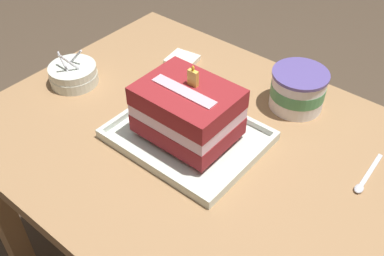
{
  "coord_description": "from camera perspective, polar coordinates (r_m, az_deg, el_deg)",
  "views": [
    {
      "loc": [
        0.5,
        -0.62,
        1.41
      ],
      "look_at": [
        -0.01,
        -0.01,
        0.71
      ],
      "focal_mm": 41.82,
      "sensor_mm": 36.0,
      "label": 1
    }
  ],
  "objects": [
    {
      "name": "serving_spoon_near_tray",
      "position": [
        1.04,
        21.08,
        -6.3
      ],
      "size": [
        0.02,
        0.15,
        0.01
      ],
      "color": "silver",
      "rests_on": "dining_table"
    },
    {
      "name": "dining_table",
      "position": [
        1.15,
        0.51,
        -4.68
      ],
      "size": [
        1.04,
        0.8,
        0.68
      ],
      "color": "#9E754C",
      "rests_on": "ground_plane"
    },
    {
      "name": "ice_cream_tub",
      "position": [
        1.17,
        13.35,
        4.81
      ],
      "size": [
        0.14,
        0.14,
        0.1
      ],
      "color": "white",
      "rests_on": "dining_table"
    },
    {
      "name": "foil_tray",
      "position": [
        1.07,
        -0.55,
        -1.08
      ],
      "size": [
        0.34,
        0.27,
        0.02
      ],
      "color": "silver",
      "rests_on": "dining_table"
    },
    {
      "name": "bowl_stack",
      "position": [
        1.28,
        -14.89,
        6.63
      ],
      "size": [
        0.13,
        0.13,
        0.11
      ],
      "color": "silver",
      "rests_on": "dining_table"
    },
    {
      "name": "napkin_pile",
      "position": [
        1.33,
        -1.26,
        8.68
      ],
      "size": [
        0.09,
        0.09,
        0.01
      ],
      "color": "silver",
      "rests_on": "dining_table"
    },
    {
      "name": "birthday_cake",
      "position": [
        1.02,
        -0.58,
        2.21
      ],
      "size": [
        0.22,
        0.17,
        0.17
      ],
      "color": "maroon",
      "rests_on": "foil_tray"
    }
  ]
}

